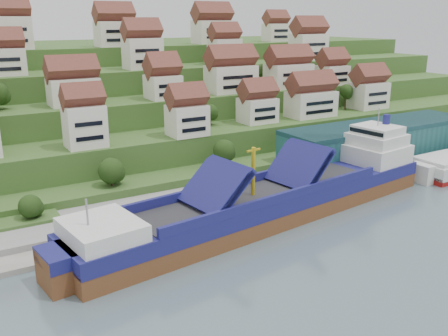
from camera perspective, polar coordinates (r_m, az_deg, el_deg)
ground at (r=102.86m, az=4.00°, el=-6.21°), size 300.00×300.00×0.00m
quay at (r=124.97m, az=7.69°, el=-1.57°), size 180.00×14.00×2.20m
hillside at (r=191.46m, az=-13.89°, el=7.42°), size 260.00×128.00×31.00m
hillside_village at (r=150.16m, az=-8.66°, el=10.56°), size 158.17×63.66×29.60m
hillside_trees at (r=131.47m, az=-11.42°, el=6.10°), size 133.23×62.28×31.43m
warehouse at (r=146.05m, az=17.25°, el=2.98°), size 60.00×15.00×10.00m
flagpole at (r=118.42m, az=8.57°, el=0.29°), size 1.28×0.16×8.00m
cargo_ship at (r=104.86m, az=6.11°, el=-3.70°), size 87.57×24.70×19.31m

